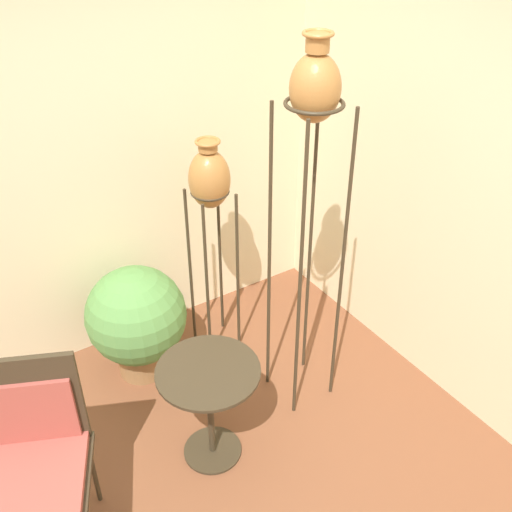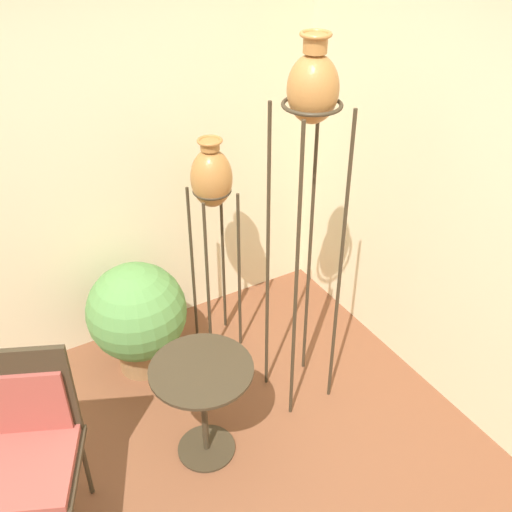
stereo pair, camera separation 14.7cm
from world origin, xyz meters
name	(u,v)px [view 2 (the right image)]	position (x,y,z in m)	size (l,w,h in m)	color
wall_back	(55,162)	(0.00, 1.78, 1.35)	(7.49, 0.06, 2.70)	beige
vase_stand_tall	(312,112)	(0.99, 0.66, 1.81)	(0.31, 0.31, 2.18)	#382D1E
vase_stand_medium	(212,185)	(0.77, 1.32, 1.20)	(0.25, 0.25, 1.49)	#382D1E
chair	(23,443)	(-0.61, 0.56, 0.57)	(0.67, 0.66, 1.01)	#382D1E
side_table	(203,391)	(0.28, 0.52, 0.46)	(0.54, 0.54, 0.63)	#382D1E
potted_plant	(137,315)	(0.23, 1.34, 0.42)	(0.62, 0.62, 0.76)	olive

